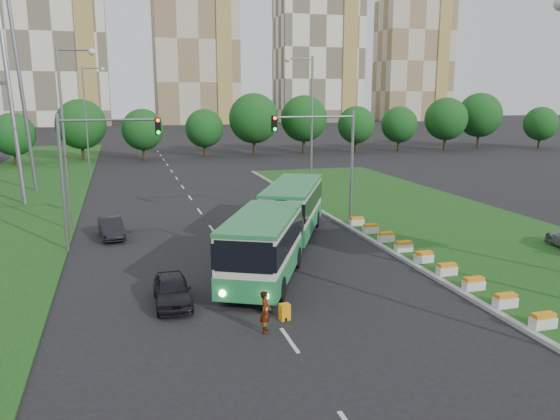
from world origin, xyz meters
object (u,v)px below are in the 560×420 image
object	(u,v)px
articulated_bus	(275,223)
car_left_far	(111,228)
shopping_trolley	(285,312)
car_left_near	(172,290)
pedestrian	(265,312)
traffic_mast_median	(330,151)
traffic_mast_left	(91,160)

from	to	relation	value
articulated_bus	car_left_far	world-z (taller)	articulated_bus
shopping_trolley	car_left_near	bearing A→B (deg)	136.76
pedestrian	shopping_trolley	world-z (taller)	pedestrian
car_left_far	shopping_trolley	bearing A→B (deg)	-73.17
articulated_bus	car_left_far	size ratio (longest dim) A/B	4.63
articulated_bus	pedestrian	distance (m)	10.74
traffic_mast_median	articulated_bus	bearing A→B (deg)	-137.09
car_left_near	shopping_trolley	xyz separation A→B (m)	(4.25, -3.01, -0.32)
car_left_near	car_left_far	size ratio (longest dim) A/B	0.99
pedestrian	shopping_trolley	distance (m)	1.48
traffic_mast_left	car_left_far	size ratio (longest dim) A/B	2.06
traffic_mast_left	car_left_far	xyz separation A→B (m)	(0.82, 2.50, -4.71)
traffic_mast_median	shopping_trolley	bearing A→B (deg)	-117.65
traffic_mast_left	articulated_bus	xyz separation A→B (m)	(9.93, -3.86, -3.54)
traffic_mast_median	pedestrian	world-z (taller)	traffic_mast_median
pedestrian	car_left_near	bearing A→B (deg)	61.32
traffic_mast_median	traffic_mast_left	xyz separation A→B (m)	(-15.16, -1.00, 0.00)
traffic_mast_left	shopping_trolley	size ratio (longest dim) A/B	11.68
traffic_mast_median	pedestrian	bearing A→B (deg)	-119.33
traffic_mast_left	shopping_trolley	world-z (taller)	traffic_mast_left
traffic_mast_median	traffic_mast_left	bearing A→B (deg)	-176.23
car_left_near	car_left_far	world-z (taller)	car_left_near
shopping_trolley	articulated_bus	bearing A→B (deg)	68.83
pedestrian	shopping_trolley	size ratio (longest dim) A/B	2.44
traffic_mast_left	articulated_bus	world-z (taller)	traffic_mast_left
articulated_bus	traffic_mast_median	bearing A→B (deg)	69.34
pedestrian	articulated_bus	bearing A→B (deg)	4.55
articulated_bus	car_left_near	world-z (taller)	articulated_bus
car_left_far	pedestrian	bearing A→B (deg)	-77.52
car_left_near	traffic_mast_median	bearing A→B (deg)	44.22
car_left_far	traffic_mast_median	bearing A→B (deg)	-13.06
traffic_mast_left	car_left_far	distance (m)	5.40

